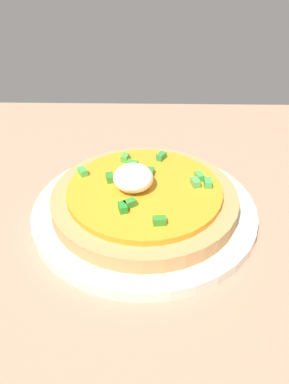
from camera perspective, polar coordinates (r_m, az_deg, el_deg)
name	(u,v)px	position (r cm, az deg, el deg)	size (l,w,h in cm)	color
dining_table	(72,246)	(45.32, -10.30, -7.61)	(100.11, 72.38, 2.70)	tan
plate	(144,210)	(46.26, 0.00, -2.64)	(25.55, 25.55, 1.25)	silver
pizza	(144,197)	(45.08, -0.07, -0.69)	(21.02, 21.02, 5.31)	tan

